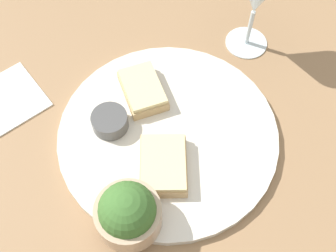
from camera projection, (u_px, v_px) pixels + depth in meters
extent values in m
plane|color=#93704C|center=(168.00, 136.00, 0.68)|extent=(4.00, 4.00, 0.00)
cylinder|color=silver|center=(168.00, 134.00, 0.68)|extent=(0.35, 0.35, 0.01)
cylinder|color=tan|center=(129.00, 216.00, 0.58)|extent=(0.09, 0.09, 0.05)
sphere|color=#3D6B2D|center=(127.00, 210.00, 0.56)|extent=(0.08, 0.08, 0.08)
cylinder|color=#4C4C4C|center=(110.00, 121.00, 0.67)|extent=(0.06, 0.06, 0.03)
cylinder|color=beige|center=(109.00, 118.00, 0.66)|extent=(0.05, 0.05, 0.01)
cube|color=tan|center=(163.00, 166.00, 0.63)|extent=(0.12, 0.10, 0.02)
cube|color=beige|center=(163.00, 162.00, 0.62)|extent=(0.11, 0.09, 0.01)
cube|color=tan|center=(143.00, 91.00, 0.70)|extent=(0.09, 0.07, 0.02)
cube|color=beige|center=(142.00, 86.00, 0.69)|extent=(0.09, 0.06, 0.01)
cylinder|color=silver|center=(246.00, 42.00, 0.78)|extent=(0.08, 0.08, 0.01)
cylinder|color=silver|center=(250.00, 27.00, 0.75)|extent=(0.01, 0.01, 0.07)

